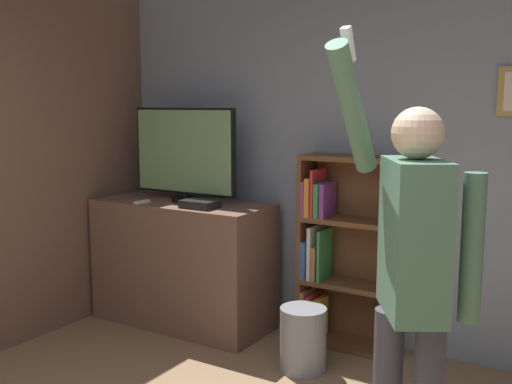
{
  "coord_description": "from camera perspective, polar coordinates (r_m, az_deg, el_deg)",
  "views": [
    {
      "loc": [
        1.5,
        -1.24,
        1.76
      ],
      "look_at": [
        -0.33,
        1.75,
        1.25
      ],
      "focal_mm": 42.0,
      "sensor_mm": 36.0,
      "label": 1
    }
  ],
  "objects": [
    {
      "name": "remote_loose",
      "position": [
        4.75,
        -10.8,
        -0.94
      ],
      "size": [
        0.05,
        0.14,
        0.02
      ],
      "color": "white",
      "rests_on": "tv_ledge"
    },
    {
      "name": "bookshelf",
      "position": [
        4.41,
        8.04,
        -5.8
      ],
      "size": [
        0.72,
        0.28,
        1.4
      ],
      "color": "brown",
      "rests_on": "ground_plane"
    },
    {
      "name": "person",
      "position": [
        2.62,
        14.61,
        -7.32
      ],
      "size": [
        0.56,
        0.57,
        2.06
      ],
      "rotation": [
        0.0,
        0.0,
        -1.04
      ],
      "color": "#383842",
      "rests_on": "ground_plane"
    },
    {
      "name": "television",
      "position": [
        4.75,
        -6.83,
        3.65
      ],
      "size": [
        0.95,
        0.22,
        0.74
      ],
      "color": "black",
      "rests_on": "tv_ledge"
    },
    {
      "name": "waste_bin",
      "position": [
        4.1,
        4.5,
        -13.79
      ],
      "size": [
        0.31,
        0.31,
        0.43
      ],
      "color": "gray",
      "rests_on": "ground_plane"
    },
    {
      "name": "game_console",
      "position": [
        4.47,
        -5.38,
        -1.15
      ],
      "size": [
        0.27,
        0.18,
        0.06
      ],
      "color": "black",
      "rests_on": "tv_ledge"
    },
    {
      "name": "wall_side_brick",
      "position": [
        4.6,
        -22.94,
        2.6
      ],
      "size": [
        0.06,
        4.44,
        2.7
      ],
      "color": "brown",
      "rests_on": "ground_plane"
    },
    {
      "name": "tv_ledge",
      "position": [
        4.87,
        -6.96,
        -6.71
      ],
      "size": [
        1.44,
        0.61,
        0.99
      ],
      "color": "brown",
      "rests_on": "ground_plane"
    },
    {
      "name": "wall_back",
      "position": [
        4.39,
        11.43,
        2.87
      ],
      "size": [
        6.39,
        0.09,
        2.7
      ],
      "color": "gray",
      "rests_on": "ground_plane"
    }
  ]
}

